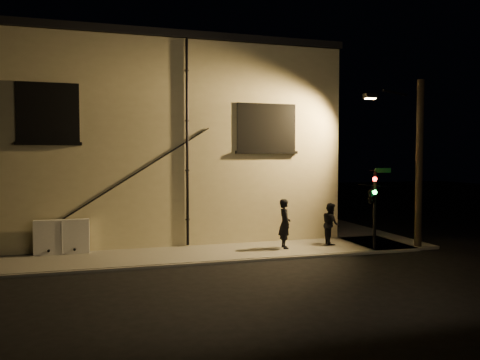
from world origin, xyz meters
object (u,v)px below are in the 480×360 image
object	(u,v)px
utility_cabinet	(62,237)
streetlamp_pole	(416,159)
traffic_signal	(372,195)
pedestrian_b	(331,224)
pedestrian_a	(285,224)

from	to	relation	value
utility_cabinet	streetlamp_pole	world-z (taller)	streetlamp_pole
utility_cabinet	streetlamp_pole	xyz separation A→B (m)	(13.64, -2.36, 2.89)
utility_cabinet	traffic_signal	distance (m)	11.92
pedestrian_b	streetlamp_pole	size ratio (longest dim) A/B	0.25
pedestrian_a	streetlamp_pole	size ratio (longest dim) A/B	0.29
streetlamp_pole	pedestrian_b	bearing A→B (deg)	157.60
streetlamp_pole	utility_cabinet	bearing A→B (deg)	170.18
pedestrian_a	streetlamp_pole	xyz separation A→B (m)	(5.25, -1.06, 2.55)
pedestrian_a	pedestrian_b	world-z (taller)	pedestrian_a
utility_cabinet	traffic_signal	size ratio (longest dim) A/B	0.61
pedestrian_a	traffic_signal	world-z (taller)	traffic_signal
utility_cabinet	pedestrian_b	world-z (taller)	pedestrian_b
pedestrian_a	traffic_signal	size ratio (longest dim) A/B	0.62
pedestrian_b	traffic_signal	bearing A→B (deg)	-131.78
utility_cabinet	pedestrian_b	bearing A→B (deg)	-5.85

